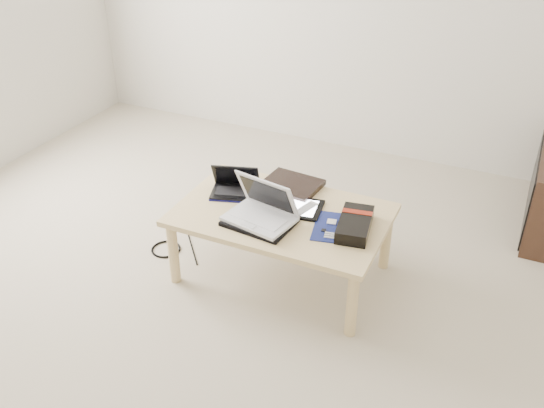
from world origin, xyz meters
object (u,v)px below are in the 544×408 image
at_px(netbook, 235,187).
at_px(white_laptop, 262,210).
at_px(coffee_table, 282,220).
at_px(gpu_box, 355,224).

relative_size(netbook, white_laptop, 0.80).
xyz_separation_m(coffee_table, white_laptop, (-0.06, -0.12, 0.12)).
height_order(coffee_table, white_laptop, white_laptop).
height_order(coffee_table, netbook, netbook).
bearing_deg(gpu_box, white_laptop, -164.89).
xyz_separation_m(netbook, white_laptop, (0.26, -0.20, 0.03)).
distance_m(netbook, gpu_box, 0.72).
distance_m(netbook, white_laptop, 0.33).
distance_m(white_laptop, gpu_box, 0.47).
height_order(netbook, white_laptop, white_laptop).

